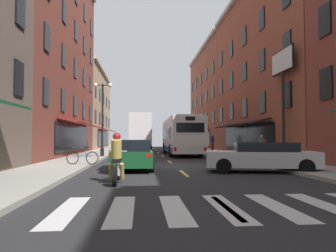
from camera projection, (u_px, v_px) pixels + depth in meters
The scene contains 16 objects.
ground_plane at pixel (175, 167), 16.49m from camera, with size 34.80×80.00×0.10m, color #28282B.
lane_centre_dashes at pixel (175, 166), 16.24m from camera, with size 0.14×73.90×0.01m.
crosswalk_near at pixel (226, 207), 6.54m from camera, with size 7.10×2.80×0.01m.
sidewalk_left at pixel (62, 165), 15.97m from camera, with size 3.00×80.00×0.14m, color #A39E93.
sidewalk_right at pixel (281, 164), 17.01m from camera, with size 3.00×80.00×0.14m, color #A39E93.
billboard_sign at pixel (283, 76), 19.34m from camera, with size 0.40×2.85×6.92m.
transit_bus at pixel (181, 136), 27.96m from camera, with size 2.72×11.59×3.27m.
box_truck at pixel (141, 133), 35.64m from camera, with size 2.53×8.23×4.19m.
sedan_near at pixel (133, 154), 14.68m from camera, with size 1.95×4.54×1.41m.
sedan_mid at pixel (140, 144), 45.17m from camera, with size 2.00×4.41×1.38m.
sedan_far at pixel (262, 157), 13.46m from camera, with size 4.96×2.72×1.30m.
motorcycle_rider at pixel (117, 161), 10.14m from camera, with size 0.62×2.07×1.66m.
bicycle_near at pixel (82, 157), 15.82m from camera, with size 1.69×0.52×0.91m.
pedestrian_near at pixel (262, 146), 20.79m from camera, with size 0.52×0.44×1.58m.
pedestrian_mid at pixel (212, 142), 32.94m from camera, with size 0.36×0.36×1.82m.
street_lamp_twin at pixel (102, 116), 23.44m from camera, with size 1.42×0.32×5.57m.
Camera 1 is at (-1.81, -16.47, 1.46)m, focal length 32.98 mm.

